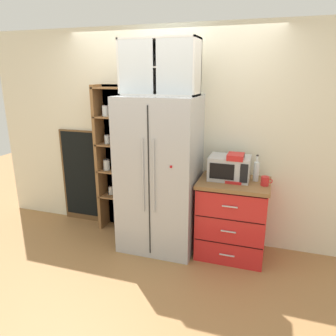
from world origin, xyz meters
TOP-DOWN VIEW (x-y plane):
  - ground_plane at (0.00, 0.00)m, footprint 10.61×10.61m
  - wall_back_cream at (0.00, 0.40)m, footprint 4.92×0.10m
  - refrigerator at (0.00, 0.01)m, footprint 0.87×0.70m
  - pantry_shelf_column at (-0.70, 0.29)m, footprint 0.48×0.27m
  - counter_cabinet at (0.84, 0.06)m, footprint 0.77×0.60m
  - microwave at (0.78, 0.11)m, footprint 0.44×0.33m
  - coffee_maker at (0.84, 0.07)m, footprint 0.17×0.20m
  - mug_red at (1.16, 0.02)m, footprint 0.12×0.08m
  - mug_navy at (0.85, 0.14)m, footprint 0.11×0.08m
  - bottle_clear at (1.06, 0.14)m, footprint 0.06×0.06m
  - bottle_amber at (0.84, 0.07)m, footprint 0.06×0.06m
  - upper_cabinet at (0.00, 0.06)m, footprint 0.84×0.32m
  - chalkboard_menu at (-1.26, 0.33)m, footprint 0.60×0.04m

SIDE VIEW (x-z plane):
  - ground_plane at x=0.00m, z-range 0.00..0.00m
  - counter_cabinet at x=0.84m, z-range 0.00..0.89m
  - chalkboard_menu at x=-1.26m, z-range 0.00..1.29m
  - refrigerator at x=0.00m, z-range 0.00..1.79m
  - mug_navy at x=0.85m, z-range 0.89..0.97m
  - mug_red at x=1.16m, z-range 0.89..0.99m
  - pantry_shelf_column at x=-0.70m, z-range 0.03..1.92m
  - bottle_amber at x=0.84m, z-range 0.87..1.14m
  - bottle_clear at x=1.06m, z-range 0.87..1.16m
  - microwave at x=0.78m, z-range 0.89..1.15m
  - coffee_maker at x=0.84m, z-range 0.89..1.20m
  - wall_back_cream at x=0.00m, z-range 0.00..2.55m
  - upper_cabinet at x=0.00m, z-range 1.79..2.37m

